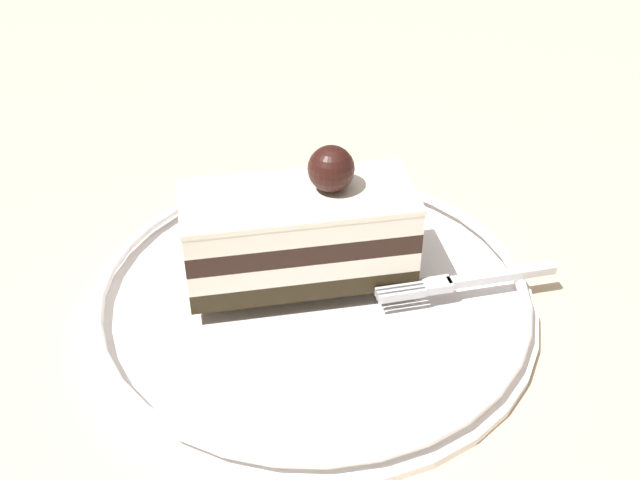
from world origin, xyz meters
TOP-DOWN VIEW (x-y plane):
  - ground_plane at (0.00, 0.00)m, footprint 2.40×2.40m
  - dessert_plate at (0.00, 0.00)m, footprint 0.25×0.25m
  - cake_slice at (-0.01, 0.01)m, footprint 0.13×0.12m
  - fork at (0.07, 0.04)m, footprint 0.08×0.08m

SIDE VIEW (x-z plane):
  - ground_plane at x=0.00m, z-range 0.00..0.00m
  - dessert_plate at x=0.00m, z-range 0.00..0.01m
  - fork at x=0.07m, z-range 0.01..0.02m
  - cake_slice at x=-0.01m, z-range 0.00..0.08m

